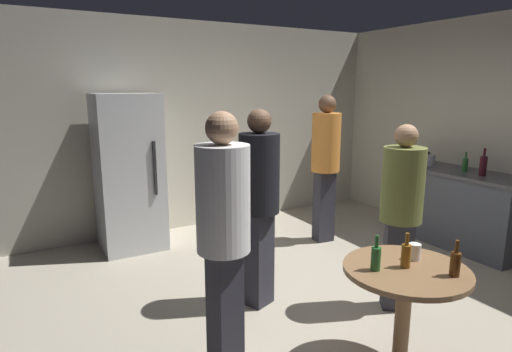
{
  "coord_description": "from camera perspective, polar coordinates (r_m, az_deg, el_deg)",
  "views": [
    {
      "loc": [
        -2.25,
        -2.7,
        1.87
      ],
      "look_at": [
        -0.29,
        0.76,
        1.04
      ],
      "focal_mm": 29.86,
      "sensor_mm": 36.0,
      "label": 1
    }
  ],
  "objects": [
    {
      "name": "kettle",
      "position": [
        5.77,
        22.07,
        2.02
      ],
      "size": [
        0.24,
        0.17,
        0.18
      ],
      "color": "#B2B2B7",
      "rests_on": "kitchen_counter"
    },
    {
      "name": "beer_bottle_amber",
      "position": [
        2.92,
        19.45,
        -9.94
      ],
      "size": [
        0.06,
        0.06,
        0.23
      ],
      "color": "#8C5919",
      "rests_on": "foreground_table"
    },
    {
      "name": "kitchen_counter",
      "position": [
        5.68,
        25.11,
        -3.75
      ],
      "size": [
        0.64,
        1.66,
        0.9
      ],
      "color": "#4C515B",
      "rests_on": "ground_plane"
    },
    {
      "name": "refrigerator",
      "position": [
        5.12,
        -16.67,
        0.42
      ],
      "size": [
        0.7,
        0.68,
        1.8
      ],
      "color": "silver",
      "rests_on": "ground_plane"
    },
    {
      "name": "wall_back",
      "position": [
        5.81,
        -6.69,
        6.64
      ],
      "size": [
        5.32,
        0.06,
        2.7
      ],
      "primitive_type": "cube",
      "color": "beige",
      "rests_on": "ground_plane"
    },
    {
      "name": "foreground_table",
      "position": [
        2.99,
        19.35,
        -13.34
      ],
      "size": [
        0.8,
        0.8,
        0.73
      ],
      "color": "olive",
      "rests_on": "ground_plane"
    },
    {
      "name": "person_in_olive_shirt",
      "position": [
        3.71,
        18.9,
        -3.63
      ],
      "size": [
        0.47,
        0.47,
        1.58
      ],
      "rotation": [
        0.0,
        0.0,
        -2.2
      ],
      "color": "#2D2D38",
      "rests_on": "ground_plane"
    },
    {
      "name": "plastic_cup_white",
      "position": [
        3.08,
        20.48,
        -9.48
      ],
      "size": [
        0.08,
        0.08,
        0.11
      ],
      "primitive_type": "cylinder",
      "color": "white",
      "rests_on": "foreground_table"
    },
    {
      "name": "person_in_black_shirt",
      "position": [
        3.56,
        0.43,
        -2.38
      ],
      "size": [
        0.44,
        0.44,
        1.7
      ],
      "rotation": [
        0.0,
        0.0,
        -1.19
      ],
      "color": "#2D2D38",
      "rests_on": "ground_plane"
    },
    {
      "name": "ground_plane",
      "position": [
        4.01,
        9.39,
        -16.93
      ],
      "size": [
        5.2,
        5.2,
        0.1
      ],
      "primitive_type": "cube",
      "color": "#B2A893"
    },
    {
      "name": "beer_bottle_green",
      "position": [
        2.83,
        15.76,
        -10.47
      ],
      "size": [
        0.06,
        0.06,
        0.23
      ],
      "color": "#26662D",
      "rests_on": "foreground_table"
    },
    {
      "name": "person_in_orange_shirt",
      "position": [
        5.16,
        9.3,
        2.5
      ],
      "size": [
        0.37,
        0.37,
        1.78
      ],
      "rotation": [
        0.0,
        0.0,
        -1.66
      ],
      "color": "#2D2D38",
      "rests_on": "ground_plane"
    },
    {
      "name": "beer_bottle_brown",
      "position": [
        2.91,
        25.14,
        -10.52
      ],
      "size": [
        0.06,
        0.06,
        0.23
      ],
      "color": "#593314",
      "rests_on": "foreground_table"
    },
    {
      "name": "person_in_white_shirt",
      "position": [
        2.69,
        -4.39,
        -6.69
      ],
      "size": [
        0.36,
        0.36,
        1.73
      ],
      "rotation": [
        0.0,
        0.0,
        0.05
      ],
      "color": "#2D2D38",
      "rests_on": "ground_plane"
    },
    {
      "name": "beer_bottle_on_counter",
      "position": [
        5.54,
        26.22,
        1.42
      ],
      "size": [
        0.06,
        0.06,
        0.23
      ],
      "color": "#26662D",
      "rests_on": "kitchen_counter"
    },
    {
      "name": "wine_bottle_on_counter",
      "position": [
        5.34,
        28.14,
        1.27
      ],
      "size": [
        0.08,
        0.08,
        0.31
      ],
      "color": "#3F141E",
      "rests_on": "kitchen_counter"
    }
  ]
}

